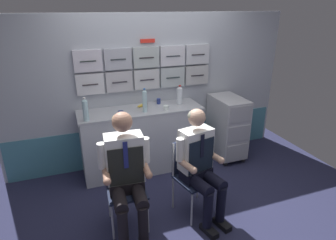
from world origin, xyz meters
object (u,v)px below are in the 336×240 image
sparkling_bottle_green (85,110)px  snack_banana (142,105)px  folding_chair_right (191,168)px  crew_member_right (200,161)px  coffee_cup_white (121,113)px  crew_member_left (126,170)px  service_trolley (227,126)px  folding_chair_left (125,179)px

sparkling_bottle_green → snack_banana: (0.78, 0.27, -0.12)m
folding_chair_right → crew_member_right: 0.23m
folding_chair_right → snack_banana: snack_banana is taller
coffee_cup_white → snack_banana: (0.35, 0.25, -0.01)m
crew_member_left → crew_member_right: (0.79, -0.05, -0.03)m
service_trolley → snack_banana: bearing=171.7°
service_trolley → snack_banana: size_ratio=5.58×
folding_chair_left → crew_member_right: size_ratio=0.67×
crew_member_right → coffee_cup_white: size_ratio=16.95×
crew_member_left → folding_chair_right: size_ratio=1.54×
service_trolley → crew_member_right: crew_member_right is taller
service_trolley → folding_chair_right: (-1.04, -0.94, 0.00)m
crew_member_right → folding_chair_left: bearing=165.2°
service_trolley → snack_banana: service_trolley is taller
coffee_cup_white → snack_banana: coffee_cup_white is taller
crew_member_right → crew_member_left: bearing=176.5°
crew_member_left → coffee_cup_white: (0.16, 0.98, 0.23)m
crew_member_left → folding_chair_left: bearing=85.8°
folding_chair_right → crew_member_right: (0.03, -0.16, 0.17)m
folding_chair_right → sparkling_bottle_green: (-1.02, 0.86, 0.54)m
service_trolley → folding_chair_right: bearing=-137.9°
folding_chair_left → snack_banana: snack_banana is taller
crew_member_left → coffee_cup_white: 1.03m
service_trolley → folding_chair_right: size_ratio=1.14×
service_trolley → crew_member_right: size_ratio=0.77×
folding_chair_left → sparkling_bottle_green: size_ratio=2.84×
folding_chair_left → crew_member_right: 0.82m
sparkling_bottle_green → folding_chair_right: bearing=-40.2°
sparkling_bottle_green → snack_banana: bearing=19.0°
crew_member_left → crew_member_right: size_ratio=1.04×
crew_member_left → snack_banana: size_ratio=7.54×
snack_banana → crew_member_right: bearing=-78.1°
crew_member_left → coffee_cup_white: bearing=80.6°
folding_chair_right → sparkling_bottle_green: sparkling_bottle_green is taller
folding_chair_left → folding_chair_right: bearing=-3.7°
folding_chair_left → folding_chair_right: 0.74m
folding_chair_left → snack_banana: 1.27m
folding_chair_left → coffee_cup_white: bearing=79.6°
crew_member_left → sparkling_bottle_green: 1.06m
folding_chair_left → crew_member_left: bearing=-94.2°
crew_member_right → snack_banana: bearing=101.9°
crew_member_right → sparkling_bottle_green: size_ratio=4.23×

